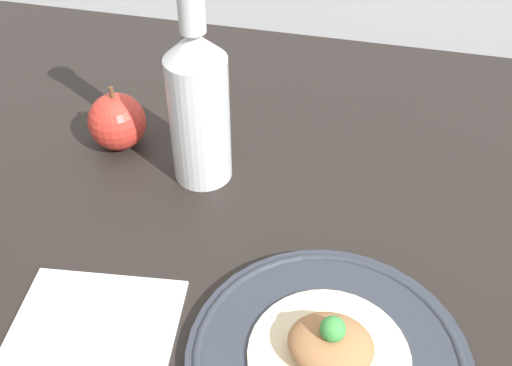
# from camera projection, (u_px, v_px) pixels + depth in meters

# --- Properties ---
(ground_plane) EXTENTS (1.80, 1.10, 0.04)m
(ground_plane) POSITION_uv_depth(u_px,v_px,m) (257.00, 279.00, 0.64)
(ground_plane) COLOR black
(plate) EXTENTS (0.26, 0.26, 0.02)m
(plate) POSITION_uv_depth(u_px,v_px,m) (328.00, 360.00, 0.54)
(plate) COLOR #2D333D
(plate) RESTS_ON ground_plane
(plated_food) EXTENTS (0.15, 0.15, 0.05)m
(plated_food) POSITION_uv_depth(u_px,v_px,m) (330.00, 348.00, 0.53)
(plated_food) COLOR beige
(plated_food) RESTS_ON plate
(cider_bottle) EXTENTS (0.07, 0.07, 0.29)m
(cider_bottle) POSITION_uv_depth(u_px,v_px,m) (198.00, 100.00, 0.67)
(cider_bottle) COLOR silver
(cider_bottle) RESTS_ON ground_plane
(apple) EXTENTS (0.07, 0.07, 0.09)m
(apple) POSITION_uv_depth(u_px,v_px,m) (117.00, 121.00, 0.76)
(apple) COLOR red
(apple) RESTS_ON ground_plane
(napkin) EXTENTS (0.17, 0.15, 0.01)m
(napkin) POSITION_uv_depth(u_px,v_px,m) (94.00, 327.00, 0.57)
(napkin) COLOR white
(napkin) RESTS_ON ground_plane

